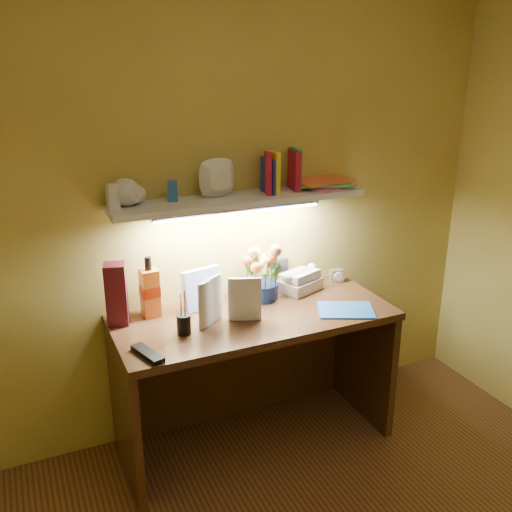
{
  "coord_description": "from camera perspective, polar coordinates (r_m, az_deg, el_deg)",
  "views": [
    {
      "loc": [
        -1.06,
        -1.17,
        1.97
      ],
      "look_at": [
        0.07,
        1.35,
        1.0
      ],
      "focal_mm": 40.0,
      "sensor_mm": 36.0,
      "label": 1
    }
  ],
  "objects": [
    {
      "name": "blue_folder",
      "position": [
        2.94,
        8.95,
        -5.35
      ],
      "size": [
        0.34,
        0.3,
        0.01
      ],
      "primitive_type": "cube",
      "rotation": [
        0.0,
        0.0,
        -0.43
      ],
      "color": "#295FAD",
      "rests_on": "desk"
    },
    {
      "name": "desk",
      "position": [
        3.05,
        -0.13,
        -12.23
      ],
      "size": [
        1.4,
        0.6,
        0.75
      ],
      "primitive_type": "cube",
      "color": "#331B0D",
      "rests_on": "ground"
    },
    {
      "name": "pen_cup",
      "position": [
        2.66,
        -7.25,
        -6.15
      ],
      "size": [
        0.08,
        0.08,
        0.16
      ],
      "primitive_type": "cylinder",
      "rotation": [
        0.0,
        0.0,
        0.18
      ],
      "color": "black",
      "rests_on": "desk"
    },
    {
      "name": "flower_bouquet",
      "position": [
        2.99,
        0.54,
        -1.5
      ],
      "size": [
        0.25,
        0.25,
        0.31
      ],
      "primitive_type": null,
      "rotation": [
        0.0,
        0.0,
        -0.33
      ],
      "color": "#0A183C",
      "rests_on": "desk"
    },
    {
      "name": "art_card",
      "position": [
        2.91,
        -5.4,
        -3.25
      ],
      "size": [
        0.21,
        0.09,
        0.21
      ],
      "primitive_type": null,
      "rotation": [
        0.0,
        0.0,
        0.23
      ],
      "color": "white",
      "rests_on": "desk"
    },
    {
      "name": "desk_book_b",
      "position": [
        2.76,
        -2.82,
        -4.36
      ],
      "size": [
        0.16,
        0.08,
        0.22
      ],
      "primitive_type": "imported",
      "rotation": [
        0.0,
        0.0,
        -0.41
      ],
      "color": "silver",
      "rests_on": "desk"
    },
    {
      "name": "whisky_bottle",
      "position": [
        2.84,
        -10.59,
        -3.02
      ],
      "size": [
        0.09,
        0.09,
        0.31
      ],
      "primitive_type": null,
      "rotation": [
        0.0,
        0.0,
        0.07
      ],
      "color": "#C15917",
      "rests_on": "desk"
    },
    {
      "name": "tv_remote",
      "position": [
        2.53,
        -10.79,
        -9.56
      ],
      "size": [
        0.11,
        0.2,
        0.02
      ],
      "primitive_type": "cube",
      "rotation": [
        0.0,
        0.0,
        0.3
      ],
      "color": "black",
      "rests_on": "desk"
    },
    {
      "name": "wall_shelf",
      "position": [
        2.84,
        -1.39,
        6.46
      ],
      "size": [
        1.32,
        0.3,
        0.24
      ],
      "color": "silver",
      "rests_on": "ground"
    },
    {
      "name": "whisky_box",
      "position": [
        2.79,
        -13.79,
        -3.72
      ],
      "size": [
        0.12,
        0.12,
        0.31
      ],
      "primitive_type": "cube",
      "rotation": [
        0.0,
        0.0,
        -0.25
      ],
      "color": "#51111A",
      "rests_on": "desk"
    },
    {
      "name": "telephone",
      "position": [
        3.13,
        4.37,
        -2.33
      ],
      "size": [
        0.26,
        0.23,
        0.13
      ],
      "primitive_type": null,
      "rotation": [
        0.0,
        0.0,
        0.37
      ],
      "color": "beige",
      "rests_on": "desk"
    },
    {
      "name": "desk_book_a",
      "position": [
        2.66,
        -5.69,
        -5.19
      ],
      "size": [
        0.16,
        0.11,
        0.24
      ],
      "primitive_type": "imported",
      "rotation": [
        0.0,
        0.0,
        0.57
      ],
      "color": "beige",
      "rests_on": "desk"
    },
    {
      "name": "desk_clock",
      "position": [
        3.28,
        8.05,
        -1.96
      ],
      "size": [
        0.08,
        0.05,
        0.07
      ],
      "primitive_type": "cube",
      "rotation": [
        0.0,
        0.0,
        -0.18
      ],
      "color": "silver",
      "rests_on": "desk"
    }
  ]
}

